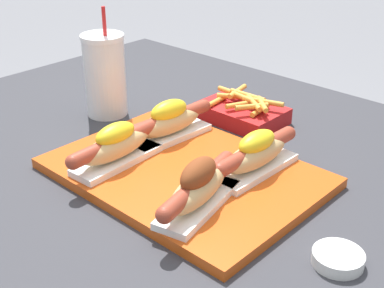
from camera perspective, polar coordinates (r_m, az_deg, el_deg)
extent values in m
cube|color=#CC4C14|center=(0.94, -0.83, -3.07)|extent=(0.45, 0.33, 0.02)
cube|color=white|center=(0.96, -7.99, -1.69)|extent=(0.07, 0.18, 0.01)
ellipsoid|color=tan|center=(0.95, -8.10, -0.20)|extent=(0.06, 0.15, 0.04)
cylinder|color=#9E3D28|center=(0.94, -8.13, 0.19)|extent=(0.04, 0.19, 0.03)
sphere|color=#9E3D28|center=(0.89, -12.58, -1.90)|extent=(0.03, 0.03, 0.03)
sphere|color=#9E3D28|center=(1.00, -4.17, 2.04)|extent=(0.03, 0.03, 0.03)
ellipsoid|color=yellow|center=(0.94, -8.19, 1.10)|extent=(0.04, 0.09, 0.04)
cube|color=white|center=(0.83, 0.66, -6.40)|extent=(0.10, 0.18, 0.01)
ellipsoid|color=tan|center=(0.81, 0.67, -4.75)|extent=(0.08, 0.16, 0.04)
cylinder|color=#9E3D28|center=(0.81, 0.67, -4.32)|extent=(0.07, 0.19, 0.03)
sphere|color=#9E3D28|center=(0.74, -2.97, -7.57)|extent=(0.03, 0.03, 0.03)
sphere|color=#9E3D28|center=(0.88, 3.71, -1.58)|extent=(0.03, 0.03, 0.03)
ellipsoid|color=brown|center=(0.80, 0.68, -3.17)|extent=(0.06, 0.09, 0.04)
cube|color=white|center=(1.04, -2.43, 0.93)|extent=(0.07, 0.18, 0.01)
ellipsoid|color=tan|center=(1.03, -2.46, 2.33)|extent=(0.06, 0.16, 0.04)
cylinder|color=#9E3D28|center=(1.02, -2.47, 2.69)|extent=(0.04, 0.19, 0.03)
sphere|color=#9E3D28|center=(0.97, -6.65, 1.12)|extent=(0.03, 0.03, 0.03)
sphere|color=#9E3D28|center=(1.08, 1.29, 4.09)|extent=(0.03, 0.03, 0.03)
ellipsoid|color=yellow|center=(1.02, -2.49, 3.60)|extent=(0.05, 0.09, 0.04)
cube|color=white|center=(0.93, 6.76, -2.62)|extent=(0.06, 0.17, 0.01)
ellipsoid|color=tan|center=(0.92, 6.85, -1.09)|extent=(0.05, 0.15, 0.04)
cylinder|color=#9E3D28|center=(0.91, 6.88, -0.70)|extent=(0.03, 0.19, 0.03)
sphere|color=#9E3D28|center=(0.85, 2.96, -2.82)|extent=(0.03, 0.03, 0.03)
sphere|color=#9E3D28|center=(0.98, 10.25, 1.14)|extent=(0.03, 0.03, 0.03)
ellipsoid|color=yellow|center=(0.90, 6.93, 0.24)|extent=(0.04, 0.08, 0.04)
cylinder|color=silver|center=(0.77, 15.30, -11.69)|extent=(0.07, 0.07, 0.02)
cylinder|color=yellow|center=(0.77, 15.36, -11.34)|extent=(0.06, 0.06, 0.01)
cylinder|color=white|center=(1.18, -9.25, 7.00)|extent=(0.09, 0.09, 0.17)
cylinder|color=white|center=(1.15, -9.58, 11.20)|extent=(0.09, 0.09, 0.01)
cylinder|color=red|center=(1.14, -9.35, 12.81)|extent=(0.01, 0.01, 0.06)
cube|color=#B21919|center=(1.16, 5.34, 3.28)|extent=(0.18, 0.12, 0.03)
cylinder|color=gold|center=(1.18, 4.85, 5.62)|extent=(0.03, 0.08, 0.01)
cylinder|color=gold|center=(1.16, 5.95, 5.18)|extent=(0.09, 0.01, 0.01)
cylinder|color=gold|center=(1.12, 7.27, 3.61)|extent=(0.02, 0.07, 0.01)
cylinder|color=gold|center=(1.15, 5.42, 5.00)|extent=(0.06, 0.02, 0.01)
cylinder|color=gold|center=(1.13, 5.16, 4.23)|extent=(0.04, 0.07, 0.01)
cylinder|color=gold|center=(1.12, 6.56, 4.43)|extent=(0.07, 0.05, 0.01)
cylinder|color=gold|center=(1.11, 7.50, 4.23)|extent=(0.06, 0.05, 0.01)
cylinder|color=gold|center=(1.15, 6.38, 4.67)|extent=(0.08, 0.03, 0.01)
cylinder|color=gold|center=(1.13, 7.58, 4.51)|extent=(0.09, 0.04, 0.01)
cylinder|color=gold|center=(1.16, 2.69, 4.62)|extent=(0.02, 0.06, 0.01)
cylinder|color=gold|center=(1.10, 6.31, 4.01)|extent=(0.05, 0.06, 0.01)
cylinder|color=gold|center=(1.19, 4.06, 5.60)|extent=(0.06, 0.01, 0.01)
cylinder|color=gold|center=(1.17, 4.05, 5.12)|extent=(0.05, 0.04, 0.01)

